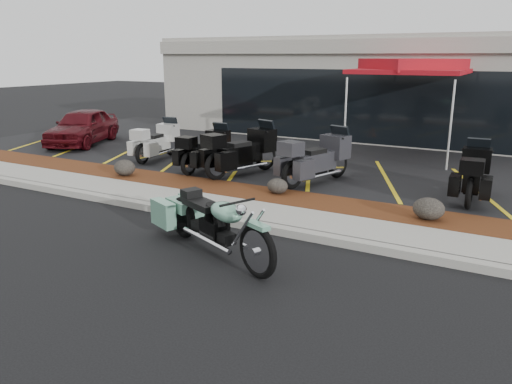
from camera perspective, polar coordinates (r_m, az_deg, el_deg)
The scene contains 18 objects.
ground at distance 9.48m, azimuth -7.31°, elevation -5.00°, with size 90.00×90.00×0.00m, color black.
curb at distance 10.15m, azimuth -4.35°, elevation -3.08°, with size 24.00×0.25×0.15m, color gray.
sidewalk at distance 10.71m, azimuth -2.31°, elevation -2.05°, with size 24.00×1.20×0.15m, color gray.
mulch_bed at distance 11.71m, azimuth 0.72°, elevation -0.50°, with size 24.00×1.20×0.16m, color #3D1C0D.
upper_lot at distance 16.55m, azimuth 9.58°, elevation 3.95°, with size 26.00×9.60×0.15m, color black.
dealership_building at distance 22.29m, azimuth 15.30°, elevation 11.52°, with size 18.00×8.16×4.00m.
boulder_left at distance 13.83m, azimuth -14.78°, elevation 2.71°, with size 0.61×0.50×0.43m, color black.
boulder_mid at distance 11.63m, azimuth 2.48°, elevation 0.70°, with size 0.50×0.42×0.36m, color black.
boulder_right at distance 10.34m, azimuth 19.13°, elevation -1.81°, with size 0.61×0.51×0.43m, color black.
hero_cruiser at distance 7.47m, azimuth 0.19°, elevation -5.90°, with size 3.21×0.81×1.13m, color #6FAD90, non-canonical shape.
touring_white at distance 16.40m, azimuth -9.75°, elevation 6.31°, with size 2.13×0.81×1.24m, color #BBBBB6, non-canonical shape.
touring_black_front at distance 14.71m, azimuth -4.06°, elevation 5.51°, with size 2.16×0.82×1.26m, color black, non-canonical shape.
touring_black_mid at distance 14.01m, azimuth 1.13°, elevation 5.39°, with size 2.44×0.93×1.42m, color black, non-canonical shape.
touring_grey at distance 13.26m, azimuth 9.40°, elevation 4.55°, with size 2.38×0.91×1.38m, color #2F2F34, non-canonical shape.
touring_black_rear at distance 12.82m, azimuth 23.86°, elevation 2.84°, with size 2.21×0.84×1.28m, color black, non-canonical shape.
parked_car at distance 19.32m, azimuth -19.21°, elevation 7.09°, with size 1.52×3.77×1.29m, color #42090F.
traffic_cone at distance 16.79m, azimuth 9.23°, elevation 5.24°, with size 0.30×0.30×0.49m, color #F95E08.
popup_canopy at distance 16.57m, azimuth 17.29°, elevation 13.40°, with size 4.18×4.18×3.04m.
Camera 1 is at (5.30, -7.15, 3.27)m, focal length 35.00 mm.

